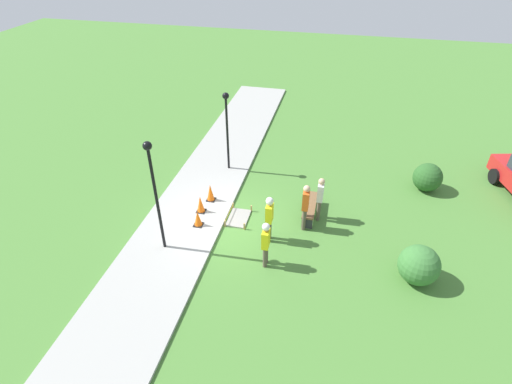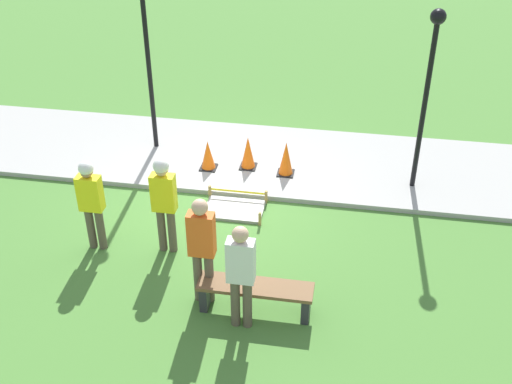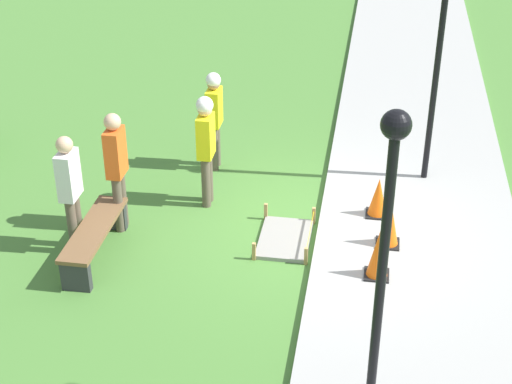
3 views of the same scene
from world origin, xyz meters
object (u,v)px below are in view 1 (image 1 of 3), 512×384
Objects in this scene: traffic_cone_far_patch at (201,204)px; lamppost_far at (227,120)px; traffic_cone_sidewalk_edge at (198,218)px; bystander_in_gray_shirt at (320,196)px; bystander_in_orange_shirt at (305,204)px; traffic_cone_near_patch at (210,193)px; lamppost_near at (154,183)px; worker_assistant at (269,215)px; worker_supervisor at (266,241)px; park_bench at (310,207)px.

lamppost_far reaches higher than traffic_cone_far_patch.
traffic_cone_far_patch is 0.82m from traffic_cone_sidewalk_edge.
bystander_in_gray_shirt is at bearing 109.48° from traffic_cone_sidewalk_edge.
bystander_in_orange_shirt is (-0.02, 3.97, 0.63)m from traffic_cone_far_patch.
lamppost_far is at bearing 179.71° from traffic_cone_near_patch.
lamppost_near reaches higher than traffic_cone_sidewalk_edge.
bystander_in_orange_shirt is at bearing 115.67° from lamppost_near.
lamppost_near reaches higher than lamppost_far.
worker_assistant is at bearing -50.73° from bystander_in_orange_shirt.
worker_supervisor is 0.96× the size of bystander_in_gray_shirt.
worker_supervisor is 3.94m from lamppost_near.
worker_supervisor is (2.13, 2.98, 0.58)m from traffic_cone_far_patch.
worker_supervisor is (1.32, 2.80, 0.62)m from traffic_cone_sidewalk_edge.
traffic_cone_near_patch is at bearing -89.34° from park_bench.
traffic_cone_near_patch is at bearing -101.52° from bystander_in_orange_shirt.
lamppost_far is (-5.51, 0.71, -0.30)m from lamppost_near.
worker_assistant is at bearing 88.02° from traffic_cone_sidewalk_edge.
worker_supervisor reaches higher than traffic_cone_far_patch.
bystander_in_orange_shirt is 1.04× the size of bystander_in_gray_shirt.
worker_assistant is 0.45× the size of lamppost_near.
lamppost_near is 1.15× the size of lamppost_far.
lamppost_near is 5.56m from lamppost_far.
traffic_cone_sidewalk_edge is 2.76m from worker_assistant.
traffic_cone_far_patch is 0.39× the size of bystander_in_gray_shirt.
bystander_in_orange_shirt is at bearing -7.94° from park_bench.
worker_supervisor is at bearing 90.51° from lamppost_near.
worker_assistant is (0.90, 2.85, 0.65)m from traffic_cone_far_patch.
bystander_in_orange_shirt is 0.53× the size of lamppost_far.
lamppost_near is (3.01, -4.65, 2.39)m from park_bench.
lamppost_far is at bearing 172.62° from lamppost_near.
bystander_in_orange_shirt is 0.46× the size of lamppost_near.
bystander_in_orange_shirt reaches higher than worker_supervisor.
worker_supervisor is 0.43× the size of lamppost_near.
lamppost_near is at bearing -69.71° from worker_assistant.
bystander_in_gray_shirt is (-1.50, 4.25, 0.62)m from traffic_cone_sidewalk_edge.
worker_assistant is at bearing -35.36° from park_bench.
lamppost_near reaches higher than park_bench.
park_bench is (-0.85, 4.09, -0.09)m from traffic_cone_far_patch.
park_bench is at bearing -113.97° from bystander_in_gray_shirt.
traffic_cone_near_patch is 1.61m from traffic_cone_sidewalk_edge.
bystander_in_gray_shirt reaches higher than park_bench.
bystander_in_gray_shirt reaches higher than traffic_cone_sidewalk_edge.
worker_supervisor reaches higher than park_bench.
traffic_cone_far_patch is 1.12× the size of traffic_cone_sidewalk_edge.
bystander_in_gray_shirt is (-0.68, 0.46, -0.05)m from bystander_in_orange_shirt.
traffic_cone_near_patch is 3.81m from lamppost_near.
traffic_cone_near_patch is at bearing -178.49° from traffic_cone_sidewalk_edge.
traffic_cone_near_patch is 3.96m from park_bench.
bystander_in_orange_shirt is 5.31m from lamppost_near.
bystander_in_orange_shirt reaches higher than traffic_cone_near_patch.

